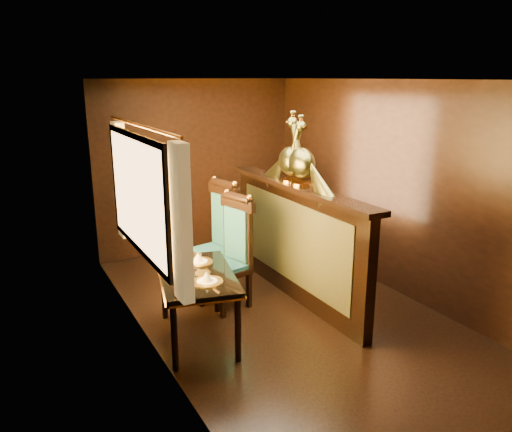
% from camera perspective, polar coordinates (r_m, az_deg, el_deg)
% --- Properties ---
extents(ground, '(5.00, 5.00, 0.00)m').
position_cam_1_polar(ground, '(5.65, 3.32, -10.93)').
color(ground, black).
rests_on(ground, ground).
extents(room_shell, '(3.04, 5.04, 2.52)m').
position_cam_1_polar(room_shell, '(5.11, 2.68, 4.98)').
color(room_shell, black).
rests_on(room_shell, ground).
extents(partition, '(0.26, 2.70, 1.36)m').
position_cam_1_polar(partition, '(5.77, 4.58, -2.71)').
color(partition, black).
rests_on(partition, ground).
extents(dining_table, '(0.96, 1.31, 0.89)m').
position_cam_1_polar(dining_table, '(4.92, -6.81, -7.21)').
color(dining_table, black).
rests_on(dining_table, ground).
extents(chair_left, '(0.57, 0.59, 1.31)m').
position_cam_1_polar(chair_left, '(5.60, -2.66, -3.61)').
color(chair_left, black).
rests_on(chair_left, ground).
extents(chair_right, '(0.59, 0.61, 1.38)m').
position_cam_1_polar(chair_right, '(5.98, -4.22, -1.99)').
color(chair_right, black).
rests_on(chair_right, ground).
extents(peacock_left, '(0.25, 0.68, 0.81)m').
position_cam_1_polar(peacock_left, '(5.48, 5.28, 7.58)').
color(peacock_left, '#174527').
rests_on(peacock_left, partition).
extents(peacock_right, '(0.24, 0.65, 0.77)m').
position_cam_1_polar(peacock_right, '(5.66, 4.02, 7.70)').
color(peacock_right, '#174527').
rests_on(peacock_right, partition).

